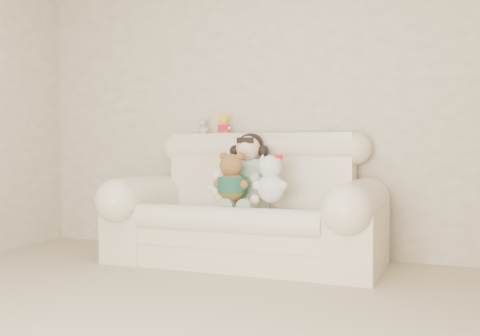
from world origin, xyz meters
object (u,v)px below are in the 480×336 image
at_px(brown_teddy, 232,172).
at_px(sofa, 245,198).
at_px(seated_child, 249,170).
at_px(white_cat, 271,174).
at_px(cream_teddy, 220,180).

bearing_deg(brown_teddy, sofa, 74.06).
bearing_deg(sofa, seated_child, 88.96).
distance_m(sofa, white_cat, 0.35).
bearing_deg(cream_teddy, white_cat, -0.01).
bearing_deg(brown_teddy, seated_child, 80.13).
distance_m(seated_child, white_cat, 0.33).
bearing_deg(brown_teddy, white_cat, 6.43).
xyz_separation_m(sofa, white_cat, (0.25, -0.13, 0.20)).
height_order(white_cat, cream_teddy, white_cat).
relative_size(sofa, white_cat, 4.94).
bearing_deg(white_cat, cream_teddy, -163.12).
relative_size(seated_child, brown_teddy, 1.40).
bearing_deg(cream_teddy, sofa, 35.13).
relative_size(sofa, cream_teddy, 6.78).
bearing_deg(cream_teddy, seated_child, 50.89).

